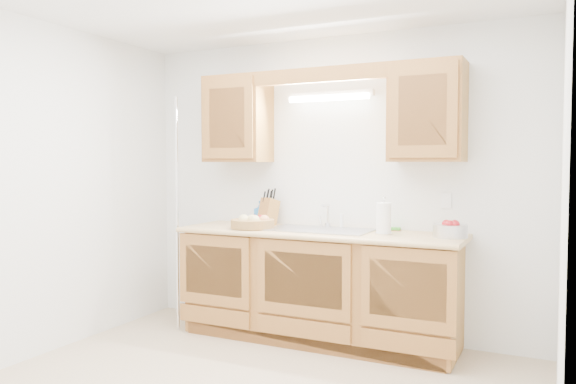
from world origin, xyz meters
The scene contains 17 objects.
room centered at (0.00, 0.00, 1.25)m, with size 3.52×3.50×2.50m.
base_cabinets centered at (0.00, 1.20, 0.44)m, with size 2.20×0.60×0.86m, color #A16E2F.
countertop centered at (0.00, 1.19, 0.88)m, with size 2.30×0.63×0.04m, color tan.
upper_cabinet_left centered at (-0.83, 1.33, 1.83)m, with size 0.55×0.33×0.75m, color #A16E2F.
upper_cabinet_right centered at (0.83, 1.33, 1.83)m, with size 0.55×0.33×0.75m, color #A16E2F.
valance centered at (0.00, 1.19, 2.14)m, with size 2.20×0.05×0.12m, color #A16E2F.
fluorescent_fixture centered at (0.00, 1.42, 2.00)m, with size 0.76×0.08×0.08m.
sink centered at (0.00, 1.21, 0.83)m, with size 0.84×0.46×0.36m.
wire_shelf_pole centered at (-1.20, 0.94, 1.00)m, with size 0.03×0.03×2.00m, color silver.
outlet_plate centered at (0.95, 1.49, 1.15)m, with size 0.08×0.01×0.12m, color white.
fruit_basket centered at (-0.54, 1.08, 0.95)m, with size 0.41×0.41×0.11m.
knife_block centered at (-0.54, 1.36, 1.02)m, with size 0.16×0.21×0.33m.
orange_canister centered at (-0.57, 1.36, 1.00)m, with size 0.08×0.08×0.20m.
soap_bottle centered at (-0.64, 1.40, 1.00)m, with size 0.09×0.10×0.21m, color #297BD1.
sponge centered at (0.54, 1.44, 0.91)m, with size 0.14×0.10×0.03m.
paper_towel centered at (0.54, 1.19, 1.02)m, with size 0.14×0.14×0.29m.
apple_bowl centered at (1.03, 1.22, 0.96)m, with size 0.29×0.29×0.13m.
Camera 1 is at (1.73, -2.96, 1.44)m, focal length 35.00 mm.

